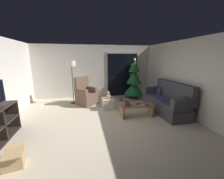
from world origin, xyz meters
TOP-DOWN VIEW (x-y plane):
  - ground_plane at (0.00, 0.00)m, footprint 7.00×7.00m
  - wall_back at (0.00, 3.06)m, footprint 5.72×0.12m
  - wall_right at (2.86, 0.00)m, footprint 0.12×6.00m
  - patio_door_frame at (1.39, 2.99)m, footprint 1.60×0.02m
  - patio_door_glass at (1.39, 2.97)m, footprint 1.50×0.02m
  - couch at (2.32, 0.40)m, footprint 0.84×1.96m
  - coffee_table at (1.14, 0.27)m, footprint 1.10×0.40m
  - remote_black at (1.20, 0.33)m, footprint 0.16×0.07m
  - remote_silver at (1.33, 0.21)m, footprint 0.16×0.11m
  - remote_graphite at (1.46, 0.18)m, footprint 0.06×0.16m
  - book_stack at (0.80, 0.25)m, footprint 0.26×0.20m
  - cell_phone at (0.79, 0.26)m, footprint 0.11×0.16m
  - christmas_tree at (1.77, 2.30)m, footprint 0.88×0.88m
  - armchair at (-0.48, 1.88)m, footprint 0.97×0.97m
  - floor_lamp at (-0.99, 2.13)m, footprint 0.32×0.32m
  - ottoman at (0.34, 1.16)m, footprint 0.44×0.44m
  - teddy_bear_honey at (0.35, 1.15)m, footprint 0.21×0.22m
  - teddy_bear_chestnut_by_tree at (1.03, 1.97)m, footprint 0.21×0.22m
  - cardboard_box_open_near_shelf at (-1.81, -1.38)m, footprint 0.40×0.55m

SIDE VIEW (x-z plane):
  - ground_plane at x=0.00m, z-range 0.00..0.00m
  - teddy_bear_chestnut_by_tree at x=1.03m, z-range -0.02..0.26m
  - cardboard_box_open_near_shelf at x=-1.81m, z-range -0.02..0.29m
  - ottoman at x=0.34m, z-range 0.00..0.40m
  - coffee_table at x=1.14m, z-range 0.07..0.46m
  - couch at x=2.32m, z-range -0.14..0.94m
  - armchair at x=-0.48m, z-range -0.16..0.97m
  - remote_black at x=1.20m, z-range 0.39..0.42m
  - remote_silver at x=1.33m, z-range 0.39..0.42m
  - remote_graphite at x=1.46m, z-range 0.39..0.42m
  - book_stack at x=0.80m, z-range 0.39..0.53m
  - teddy_bear_honey at x=0.35m, z-range 0.38..0.66m
  - cell_phone at x=0.79m, z-range 0.54..0.55m
  - christmas_tree at x=1.77m, z-range -0.11..1.81m
  - patio_door_glass at x=1.39m, z-range 0.00..2.10m
  - patio_door_frame at x=1.39m, z-range 0.00..2.20m
  - wall_back at x=0.00m, z-range 0.00..2.50m
  - wall_right at x=2.86m, z-range 0.00..2.50m
  - floor_lamp at x=-0.99m, z-range 0.61..2.40m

